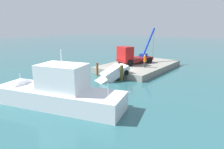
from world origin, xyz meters
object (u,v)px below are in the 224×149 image
Objects in this scene: crane_truck at (132,55)px; salvaged_car at (112,75)px; moored_yacht at (44,96)px; dock_worker at (145,61)px.

crane_truck is 7.41m from salvaged_car.
crane_truck is at bearing -175.74° from moored_yacht.
dock_worker is (1.10, 2.86, -0.42)m from crane_truck.
moored_yacht is (9.66, -0.17, -0.08)m from salvaged_car.
salvaged_car is 0.35× the size of moored_yacht.
crane_truck is at bearing -110.97° from dock_worker.
dock_worker reaches higher than salvaged_car.
dock_worker is 15.81m from moored_yacht.
salvaged_car is at bearing 11.29° from crane_truck.
salvaged_car is 9.66m from moored_yacht.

